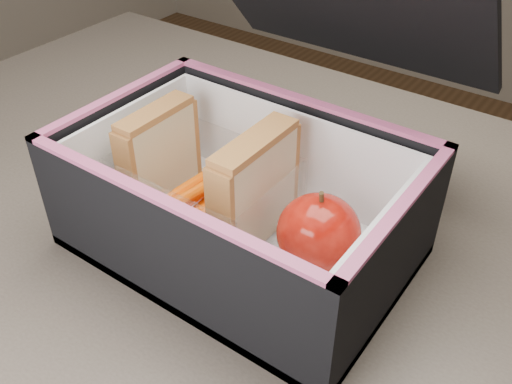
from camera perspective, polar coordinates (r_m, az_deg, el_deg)
kitchen_table at (r=0.61m, az=1.31°, el=-12.89°), size 1.20×0.80×0.75m
lunch_bag at (r=0.52m, az=-1.18°, el=0.28°), size 0.31×0.33×0.27m
plastic_tub at (r=0.55m, az=-5.06°, el=0.40°), size 0.16×0.11×0.07m
sandwich_left at (r=0.58m, az=-9.65°, el=3.88°), size 0.02×0.09×0.10m
sandwich_right at (r=0.51m, az=-0.12°, el=0.23°), size 0.03×0.10×0.11m
carrot_sticks at (r=0.56m, az=-5.12°, el=-0.54°), size 0.04×0.15×0.03m
paper_napkin at (r=0.52m, az=6.42°, el=-6.84°), size 0.10×0.10×0.01m
red_apple at (r=0.49m, az=6.27°, el=-4.04°), size 0.08×0.08×0.08m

